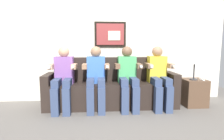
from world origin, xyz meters
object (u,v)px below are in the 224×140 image
object	(u,v)px
person_rightmost	(159,75)
side_table_right	(194,92)
person_left_center	(96,75)
person_right_center	(128,75)
table_lamp	(195,60)
couch	(111,89)
person_leftmost	(63,76)
spare_remote_on_table	(202,80)

from	to	relation	value
person_rightmost	side_table_right	world-z (taller)	person_rightmost
person_left_center	person_right_center	xyz separation A→B (m)	(0.56, 0.00, 0.00)
person_right_center	table_lamp	bearing A→B (deg)	0.60
couch	person_rightmost	distance (m)	0.91
person_leftmost	table_lamp	xyz separation A→B (m)	(2.35, 0.01, 0.25)
couch	person_left_center	bearing A→B (deg)	-149.03
person_right_center	table_lamp	xyz separation A→B (m)	(1.22, 0.01, 0.25)
side_table_right	person_leftmost	bearing A→B (deg)	-178.53
couch	person_right_center	bearing A→B (deg)	-30.89
person_leftmost	person_right_center	size ratio (longest dim) A/B	1.00
person_right_center	spare_remote_on_table	xyz separation A→B (m)	(1.35, -0.04, -0.10)
person_rightmost	side_table_right	xyz separation A→B (m)	(0.70, 0.06, -0.36)
couch	person_leftmost	distance (m)	0.91
person_leftmost	table_lamp	distance (m)	2.36
person_left_center	table_lamp	xyz separation A→B (m)	(1.79, 0.01, 0.25)
couch	person_left_center	size ratio (longest dim) A/B	2.16
person_right_center	person_rightmost	xyz separation A→B (m)	(0.56, -0.00, 0.00)
person_left_center	spare_remote_on_table	bearing A→B (deg)	-1.16
person_rightmost	person_right_center	bearing A→B (deg)	179.95
person_left_center	person_rightmost	size ratio (longest dim) A/B	1.00
side_table_right	person_left_center	bearing A→B (deg)	-178.09
person_leftmost	person_rightmost	world-z (taller)	same
person_leftmost	side_table_right	distance (m)	2.42
table_lamp	person_left_center	bearing A→B (deg)	-179.59
person_leftmost	person_rightmost	distance (m)	1.69
person_leftmost	person_left_center	world-z (taller)	same
spare_remote_on_table	couch	bearing A→B (deg)	172.78
person_left_center	side_table_right	distance (m)	1.86
person_right_center	table_lamp	size ratio (longest dim) A/B	2.41
person_left_center	spare_remote_on_table	xyz separation A→B (m)	(1.91, -0.04, -0.10)
side_table_right	table_lamp	distance (m)	0.61
couch	person_rightmost	bearing A→B (deg)	-11.33
couch	spare_remote_on_table	distance (m)	1.66
person_left_center	person_right_center	world-z (taller)	same
person_left_center	person_rightmost	xyz separation A→B (m)	(1.12, -0.00, 0.00)
couch	person_rightmost	world-z (taller)	person_rightmost
side_table_right	spare_remote_on_table	world-z (taller)	spare_remote_on_table
person_left_center	person_right_center	distance (m)	0.56
side_table_right	table_lamp	bearing A→B (deg)	-131.16
couch	person_right_center	xyz separation A→B (m)	(0.28, -0.17, 0.29)
spare_remote_on_table	person_leftmost	bearing A→B (deg)	179.11
couch	table_lamp	size ratio (longest dim) A/B	5.20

